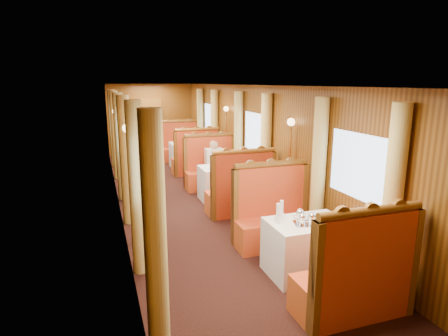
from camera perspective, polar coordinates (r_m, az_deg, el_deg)
name	(u,v)px	position (r m, az deg, el deg)	size (l,w,h in m)	color
floor	(192,203)	(8.22, -4.97, -5.26)	(3.00, 12.00, 0.01)	black
ceiling	(189,85)	(7.81, -5.34, 12.45)	(3.00, 12.00, 0.01)	silver
wall_far	(151,119)	(13.78, -11.09, 7.27)	(3.00, 2.50, 0.01)	brown
wall_near	(418,298)	(2.75, 27.43, -17.21)	(3.00, 2.50, 0.01)	brown
wall_left	(117,150)	(7.71, -16.06, 2.65)	(12.00, 2.50, 0.01)	brown
wall_right	(256,142)	(8.39, 4.88, 3.91)	(12.00, 2.50, 0.01)	brown
doorway_far	(151,127)	(13.77, -11.03, 6.22)	(0.80, 0.04, 2.00)	brown
table_near	(307,248)	(5.30, 12.46, -11.75)	(1.05, 0.72, 0.75)	white
banquette_near_fwd	(355,281)	(4.54, 19.32, -15.95)	(1.30, 0.55, 1.34)	#AB1C13
banquette_near_aft	(274,219)	(6.10, 7.56, -7.69)	(1.30, 0.55, 1.34)	#AB1C13
table_mid	(224,183)	(8.31, 0.01, -2.31)	(1.05, 0.72, 0.75)	white
banquette_mid_fwd	(241,194)	(7.38, 2.53, -3.91)	(1.30, 0.55, 1.34)	#AB1C13
banquette_mid_aft	(211,171)	(9.23, -2.01, -0.44)	(1.30, 0.55, 1.34)	#AB1C13
table_far	(188,155)	(11.59, -5.54, 2.03)	(1.05, 0.72, 0.75)	white
banquette_far_fwd	(196,159)	(10.62, -4.29, 1.31)	(1.30, 0.55, 1.34)	#AB1C13
banquette_far_aft	(181,148)	(12.56, -6.61, 3.08)	(1.30, 0.55, 1.34)	#AB1C13
tea_tray	(307,224)	(5.06, 12.55, -8.30)	(0.34, 0.26, 0.01)	silver
teapot_left	(302,221)	(4.99, 11.80, -7.90)	(0.15, 0.11, 0.12)	silver
teapot_right	(312,221)	(5.00, 13.22, -7.85)	(0.17, 0.13, 0.14)	silver
teapot_back	(300,217)	(5.10, 11.46, -7.33)	(0.17, 0.13, 0.14)	silver
fruit_plate	(330,220)	(5.23, 15.87, -7.62)	(0.21, 0.21, 0.05)	white
cup_inboard	(278,215)	(5.01, 8.21, -7.11)	(0.08, 0.08, 0.26)	white
cup_outboard	(281,212)	(5.14, 8.74, -6.61)	(0.08, 0.08, 0.26)	white
rose_vase_mid	(225,159)	(8.14, 0.09, 1.38)	(0.06, 0.06, 0.36)	silver
rose_vase_far	(187,137)	(11.53, -5.59, 4.76)	(0.06, 0.06, 0.36)	silver
window_left_near	(134,185)	(4.25, -13.57, -2.60)	(1.20, 0.90, 0.01)	#93ADD1
curtain_left_near_a	(155,234)	(3.62, -10.48, -9.85)	(0.22, 0.22, 2.35)	#DAC970
curtain_left_near_b	(137,190)	(5.08, -13.06, -3.24)	(0.22, 0.22, 2.35)	#DAC970
window_right_near	(358,166)	(5.37, 19.76, 0.22)	(1.20, 0.90, 0.01)	#93ADD1
curtain_right_near_a	(392,204)	(4.81, 24.25, -5.02)	(0.22, 0.22, 2.35)	#DAC970
curtain_right_near_b	(318,174)	(5.99, 14.19, -0.85)	(0.22, 0.22, 2.35)	#DAC970
window_left_mid	(117,140)	(7.68, -16.04, 4.13)	(1.20, 0.90, 0.01)	#93ADD1
curtain_left_mid_a	(126,161)	(6.97, -14.70, 1.04)	(0.22, 0.22, 2.35)	#DAC970
curtain_left_mid_b	(121,147)	(8.50, -15.49, 3.09)	(0.22, 0.22, 2.35)	#DAC970
window_right_mid	(255,133)	(8.35, 4.81, 5.26)	(1.20, 0.90, 0.01)	#93ADD1
curtain_right_mid_a	(266,152)	(7.65, 6.37, 2.43)	(0.22, 0.22, 2.35)	#DAC970
curtain_right_mid_b	(238,141)	(9.07, 2.21, 4.15)	(0.22, 0.22, 2.35)	#DAC970
window_left_far	(110,122)	(11.15, -16.99, 6.68)	(1.20, 0.90, 0.01)	#93ADD1
curtain_left_far_a	(116,135)	(10.41, -16.15, 4.80)	(0.22, 0.22, 2.35)	#DAC970
curtain_left_far_b	(113,129)	(11.96, -16.53, 5.78)	(0.22, 0.22, 2.35)	#DAC970
window_right_far	(210,119)	(11.63, -2.10, 7.47)	(1.20, 0.90, 0.01)	#93ADD1
curtain_right_far_a	(215,131)	(10.88, -1.44, 5.64)	(0.22, 0.22, 2.35)	#DAC970
curtain_right_far_b	(201,125)	(12.37, -3.59, 6.51)	(0.22, 0.22, 2.35)	#DAC970
sconce_left_fore	(129,160)	(5.97, -14.31, 1.17)	(0.14, 0.14, 1.95)	#BF8C3F
sconce_right_fore	(290,150)	(6.77, 10.02, 2.74)	(0.14, 0.14, 1.95)	#BF8C3F
sconce_left_aft	(117,132)	(9.43, -16.06, 5.28)	(0.14, 0.14, 1.95)	#BF8C3F
sconce_right_aft	(226,128)	(9.95, 0.33, 6.17)	(0.14, 0.14, 1.95)	#BF8C3F
steward	(145,163)	(8.08, -11.94, 0.82)	(0.66, 0.43, 1.80)	navy
passenger	(214,160)	(8.91, -1.52, 1.17)	(0.40, 0.44, 0.76)	beige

